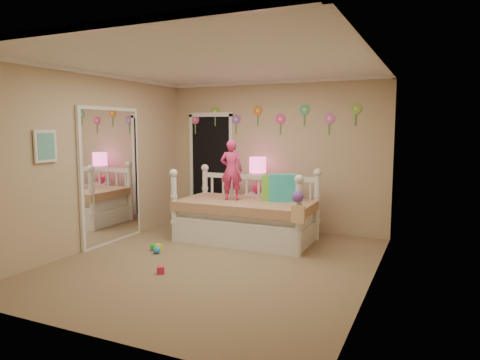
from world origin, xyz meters
The scene contains 18 objects.
floor centered at (0.00, 0.00, 0.00)m, with size 4.00×4.50×0.01m, color #7F684C.
ceiling centered at (0.00, 0.00, 2.60)m, with size 4.00×4.50×0.01m, color white.
back_wall centered at (0.00, 2.25, 1.30)m, with size 4.00×0.01×2.60m, color tan.
left_wall centered at (-2.00, 0.00, 1.30)m, with size 0.01×4.50×2.60m, color tan.
right_wall centered at (2.00, 0.00, 1.30)m, with size 0.01×4.50×2.60m, color tan.
crown_molding centered at (0.00, 0.00, 2.57)m, with size 4.00×4.50×0.06m, color white, non-canonical shape.
daybed centered at (-0.09, 1.23, 0.58)m, with size 2.14×1.15×1.16m, color white, non-canonical shape.
pillow_turquoise centered at (0.47, 1.39, 0.86)m, with size 0.42×0.15×0.42m, color #23A4B1.
pillow_lime centered at (0.34, 1.41, 0.85)m, with size 0.42×0.16×0.40m, color #79C63C.
child centered at (-0.32, 1.18, 1.12)m, with size 0.35×0.23×0.95m, color #E13374.
nightstand centered at (-0.18, 1.95, 0.32)m, with size 0.39×0.30×0.65m, color white.
table_lamp centered at (-0.18, 1.95, 1.07)m, with size 0.29×0.29×0.64m.
closet_doorway centered at (-1.25, 2.23, 1.03)m, with size 0.90×0.04×2.07m, color black.
flower_decals centered at (-0.09, 2.24, 1.94)m, with size 3.40×0.02×0.50m, color #B2668C, non-canonical shape.
mirror_closet centered at (-1.96, 0.30, 1.05)m, with size 0.07×1.30×2.10m, color white.
wall_picture centered at (-1.97, -0.90, 1.55)m, with size 0.05×0.34×0.42m, color white.
hanging_bag centered at (0.93, 0.63, 0.71)m, with size 0.20×0.16×0.36m, color beige, non-canonical shape.
toy_scatter centered at (-0.68, -0.24, 0.06)m, with size 0.80×1.30×0.11m, color #996666, non-canonical shape.
Camera 1 is at (2.63, -4.95, 1.78)m, focal length 32.53 mm.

